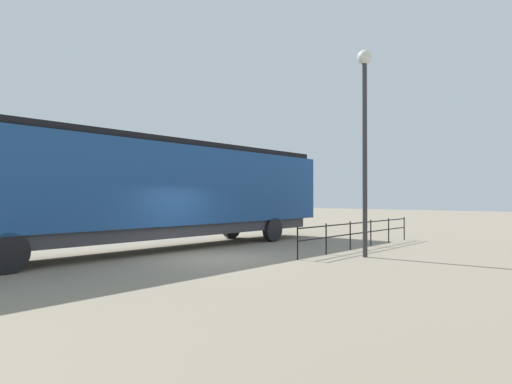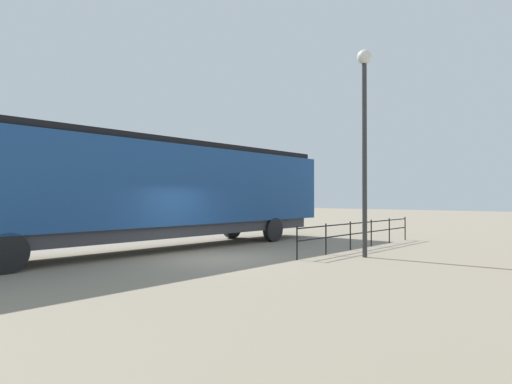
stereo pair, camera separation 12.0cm
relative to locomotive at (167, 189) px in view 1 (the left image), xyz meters
The scene contains 4 objects.
ground_plane 4.04m from the locomotive, 12.40° to the right, with size 120.00×120.00×0.00m, color gray.
locomotive is the anchor object (origin of this frame).
lamp_post 7.94m from the locomotive, 23.02° to the left, with size 0.49×0.49×7.07m.
platform_fence 7.88m from the locomotive, 43.22° to the left, with size 0.05×8.78×1.10m.
Camera 1 is at (10.69, -10.03, 2.03)m, focal length 30.75 mm.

